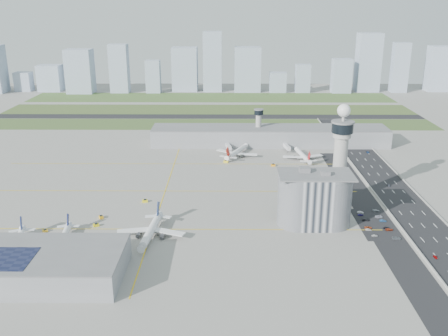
{
  "coord_description": "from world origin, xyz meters",
  "views": [
    {
      "loc": [
        2.57,
        -286.16,
        122.23
      ],
      "look_at": [
        0.0,
        35.0,
        15.0
      ],
      "focal_mm": 40.0,
      "sensor_mm": 36.0,
      "label": 1
    }
  ],
  "objects_px": {
    "jet_bridge_far_1": "(285,146)",
    "car_lot_1": "(368,230)",
    "airplane_near_b": "(62,235)",
    "tug_1": "(101,217)",
    "car_lot_0": "(375,235)",
    "car_lot_5": "(360,212)",
    "car_lot_11": "(376,211)",
    "jet_bridge_near_2": "(118,251)",
    "tug_4": "(226,161)",
    "car_lot_10": "(379,216)",
    "jet_bridge_near_1": "(59,250)",
    "car_lot_2": "(368,227)",
    "car_lot_6": "(396,238)",
    "car_hw_1": "(389,185)",
    "tug_5": "(273,165)",
    "car_lot_8": "(386,228)",
    "secondary_tower": "(258,123)",
    "tug_0": "(45,230)",
    "car_hw_4": "(338,135)",
    "car_lot_4": "(360,215)",
    "airplane_far_a": "(237,149)",
    "admin_building": "(314,199)",
    "tug_3": "(145,201)",
    "car_hw_2": "(368,152)",
    "control_tower": "(341,151)",
    "car_hw_0": "(435,257)",
    "tug_2": "(96,225)",
    "car_lot_3": "(366,220)",
    "airplane_far_b": "(303,152)",
    "airplane_near_c": "(150,227)",
    "jet_bridge_far_0": "(227,146)",
    "car_lot_9": "(383,221)"
  },
  "relations": [
    {
      "from": "car_hw_4",
      "to": "car_lot_11",
      "type": "bearing_deg",
      "value": -84.61
    },
    {
      "from": "secondary_tower",
      "to": "tug_0",
      "type": "height_order",
      "value": "secondary_tower"
    },
    {
      "from": "tug_1",
      "to": "car_lot_4",
      "type": "height_order",
      "value": "tug_1"
    },
    {
      "from": "car_lot_0",
      "to": "car_lot_5",
      "type": "height_order",
      "value": "car_lot_5"
    },
    {
      "from": "tug_0",
      "to": "car_lot_8",
      "type": "xyz_separation_m",
      "value": [
        192.07,
        5.78,
        -0.28
      ]
    },
    {
      "from": "airplane_far_a",
      "to": "tug_2",
      "type": "relative_size",
      "value": 13.24
    },
    {
      "from": "car_lot_0",
      "to": "car_lot_10",
      "type": "xyz_separation_m",
      "value": [
        9.58,
        25.45,
        0.05
      ]
    },
    {
      "from": "jet_bridge_near_2",
      "to": "car_lot_6",
      "type": "distance_m",
      "value": 148.45
    },
    {
      "from": "tug_0",
      "to": "car_lot_2",
      "type": "distance_m",
      "value": 182.16
    },
    {
      "from": "car_lot_5",
      "to": "car_lot_10",
      "type": "xyz_separation_m",
      "value": [
        9.45,
        -6.27,
        -0.0
      ]
    },
    {
      "from": "jet_bridge_near_2",
      "to": "tug_5",
      "type": "distance_m",
      "value": 172.05
    },
    {
      "from": "admin_building",
      "to": "car_lot_6",
      "type": "xyz_separation_m",
      "value": [
        42.15,
        -19.43,
        -14.65
      ]
    },
    {
      "from": "tug_4",
      "to": "car_lot_0",
      "type": "relative_size",
      "value": 1.11
    },
    {
      "from": "jet_bridge_far_1",
      "to": "tug_4",
      "type": "height_order",
      "value": "jet_bridge_far_1"
    },
    {
      "from": "car_lot_9",
      "to": "car_lot_11",
      "type": "height_order",
      "value": "car_lot_9"
    },
    {
      "from": "tug_5",
      "to": "car_hw_4",
      "type": "relative_size",
      "value": 1.04
    },
    {
      "from": "tug_3",
      "to": "car_lot_3",
      "type": "height_order",
      "value": "tug_3"
    },
    {
      "from": "airplane_near_c",
      "to": "tug_2",
      "type": "xyz_separation_m",
      "value": [
        -33.45,
        14.0,
        -5.35
      ]
    },
    {
      "from": "car_lot_2",
      "to": "car_lot_4",
      "type": "xyz_separation_m",
      "value": [
        0.04,
        17.77,
        -0.02
      ]
    },
    {
      "from": "jet_bridge_near_1",
      "to": "car_lot_2",
      "type": "bearing_deg",
      "value": -68.69
    },
    {
      "from": "car_lot_6",
      "to": "car_hw_1",
      "type": "relative_size",
      "value": 1.34
    },
    {
      "from": "car_lot_10",
      "to": "car_hw_0",
      "type": "height_order",
      "value": "car_lot_10"
    },
    {
      "from": "jet_bridge_near_2",
      "to": "car_lot_0",
      "type": "distance_m",
      "value": 138.28
    },
    {
      "from": "jet_bridge_far_1",
      "to": "car_lot_1",
      "type": "height_order",
      "value": "jet_bridge_far_1"
    },
    {
      "from": "tug_0",
      "to": "car_lot_1",
      "type": "xyz_separation_m",
      "value": [
        181.37,
        3.08,
        -0.3
      ]
    },
    {
      "from": "jet_bridge_near_1",
      "to": "car_lot_10",
      "type": "relative_size",
      "value": 3.19
    },
    {
      "from": "airplane_near_b",
      "to": "tug_2",
      "type": "relative_size",
      "value": 11.12
    },
    {
      "from": "tug_3",
      "to": "car_hw_2",
      "type": "height_order",
      "value": "tug_3"
    },
    {
      "from": "tug_1",
      "to": "tug_0",
      "type": "bearing_deg",
      "value": -172.5
    },
    {
      "from": "car_lot_0",
      "to": "car_lot_4",
      "type": "distance_m",
      "value": 27.93
    },
    {
      "from": "airplane_near_b",
      "to": "tug_4",
      "type": "relative_size",
      "value": 9.93
    },
    {
      "from": "car_lot_8",
      "to": "secondary_tower",
      "type": "bearing_deg",
      "value": 11.33
    },
    {
      "from": "control_tower",
      "to": "jet_bridge_far_1",
      "type": "xyz_separation_m",
      "value": [
        -20.0,
        124.0,
        -32.19
      ]
    },
    {
      "from": "airplane_far_a",
      "to": "admin_building",
      "type": "bearing_deg",
      "value": -139.02
    },
    {
      "from": "jet_bridge_near_1",
      "to": "tug_2",
      "type": "bearing_deg",
      "value": -6.24
    },
    {
      "from": "car_lot_11",
      "to": "car_hw_4",
      "type": "xyz_separation_m",
      "value": [
        14.9,
        185.17,
        -0.06
      ]
    },
    {
      "from": "jet_bridge_near_1",
      "to": "tug_4",
      "type": "distance_m",
      "value": 176.49
    },
    {
      "from": "airplane_near_b",
      "to": "tug_1",
      "type": "height_order",
      "value": "airplane_near_b"
    },
    {
      "from": "jet_bridge_near_1",
      "to": "car_lot_11",
      "type": "bearing_deg",
      "value": -62.06
    },
    {
      "from": "jet_bridge_far_0",
      "to": "car_lot_10",
      "type": "height_order",
      "value": "jet_bridge_far_0"
    },
    {
      "from": "tug_5",
      "to": "car_hw_1",
      "type": "relative_size",
      "value": 0.95
    },
    {
      "from": "car_lot_2",
      "to": "tug_1",
      "type": "bearing_deg",
      "value": 80.18
    },
    {
      "from": "car_lot_3",
      "to": "car_lot_5",
      "type": "bearing_deg",
      "value": -4.72
    },
    {
      "from": "airplane_far_b",
      "to": "tug_1",
      "type": "relative_size",
      "value": 12.37
    },
    {
      "from": "tug_4",
      "to": "car_hw_1",
      "type": "height_order",
      "value": "tug_4"
    },
    {
      "from": "car_lot_0",
      "to": "car_lot_11",
      "type": "relative_size",
      "value": 0.78
    },
    {
      "from": "secondary_tower",
      "to": "car_lot_8",
      "type": "xyz_separation_m",
      "value": [
        62.51,
        -178.03,
        -18.23
      ]
    },
    {
      "from": "tug_4",
      "to": "airplane_far_a",
      "type": "bearing_deg",
      "value": 166.4
    },
    {
      "from": "airplane_far_b",
      "to": "car_lot_6",
      "type": "bearing_deg",
      "value": -176.27
    },
    {
      "from": "tug_4",
      "to": "tug_5",
      "type": "bearing_deg",
      "value": 88.19
    }
  ]
}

